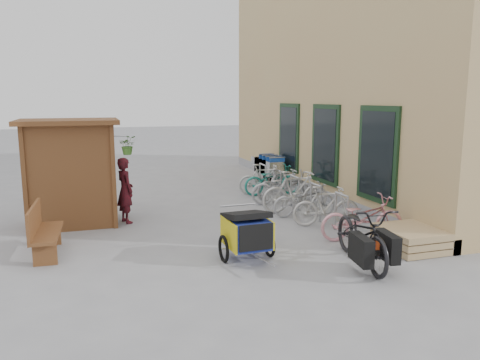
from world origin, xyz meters
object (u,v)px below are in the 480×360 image
object	(u,v)px
bike_2	(304,200)
bike_3	(296,192)
pallet_stack	(410,238)
bench	(42,230)
person_kiosk	(125,190)
bike_4	(284,188)
bike_5	(283,185)
bike_7	(264,179)
kiosk	(66,158)
bike_0	(362,218)
shopping_carts	(267,166)
cargo_bike	(363,235)
child_trailer	(247,231)
bike_6	(272,180)
bike_1	(326,206)

from	to	relation	value
bike_2	bike_3	world-z (taller)	bike_3
pallet_stack	bike_3	world-z (taller)	bike_3
bench	person_kiosk	bearing A→B (deg)	51.51
bike_4	bike_5	size ratio (longest dim) A/B	1.17
bike_4	bike_7	size ratio (longest dim) A/B	1.16
kiosk	bike_0	distance (m)	6.58
kiosk	bike_3	xyz separation A→B (m)	(5.41, -0.49, -1.02)
shopping_carts	bike_0	bearing A→B (deg)	-94.66
cargo_bike	bike_3	world-z (taller)	cargo_bike
kiosk	child_trailer	bearing A→B (deg)	-47.72
bench	bike_0	xyz separation A→B (m)	(6.12, -0.96, -0.02)
bike_4	bike_3	bearing A→B (deg)	-172.05
person_kiosk	bike_5	bearing A→B (deg)	-95.78
bike_0	bike_7	world-z (taller)	same
bike_3	bike_4	world-z (taller)	bike_3
cargo_bike	kiosk	bearing A→B (deg)	147.47
bike_2	bike_7	bearing A→B (deg)	5.65
bike_5	shopping_carts	bearing A→B (deg)	-10.94
shopping_carts	cargo_bike	size ratio (longest dim) A/B	0.87
kiosk	shopping_carts	size ratio (longest dim) A/B	1.34
person_kiosk	bike_4	xyz separation A→B (m)	(4.25, 0.59, -0.29)
kiosk	shopping_carts	bearing A→B (deg)	30.94
bike_5	child_trailer	bearing A→B (deg)	151.16
bike_2	bike_3	xyz separation A→B (m)	(-0.03, 0.46, 0.12)
cargo_bike	bike_4	distance (m)	4.75
child_trailer	person_kiosk	bearing A→B (deg)	117.96
bike_4	bike_6	distance (m)	1.33
bike_4	bike_5	world-z (taller)	bike_4
bench	child_trailer	bearing A→B (deg)	-18.52
bike_1	bike_7	xyz separation A→B (m)	(-0.08, 3.73, 0.00)
kiosk	bike_3	distance (m)	5.52
pallet_stack	bike_3	size ratio (longest dim) A/B	0.67
kiosk	bench	bearing A→B (deg)	-100.75
cargo_bike	bike_1	bearing A→B (deg)	84.93
kiosk	cargo_bike	xyz separation A→B (m)	(4.93, -4.32, -1.02)
cargo_bike	bike_6	size ratio (longest dim) A/B	1.23
cargo_bike	bike_1	distance (m)	2.50
bench	bike_1	world-z (taller)	bench
shopping_carts	bike_7	bearing A→B (deg)	-113.43
bike_2	bike_3	bearing A→B (deg)	9.93
person_kiosk	bike_0	bearing A→B (deg)	-141.37
cargo_bike	bike_6	xyz separation A→B (m)	(0.72, 6.03, -0.08)
bike_2	bike_3	size ratio (longest dim) A/B	0.89
cargo_bike	bike_6	bearing A→B (deg)	91.87
shopping_carts	bike_3	size ratio (longest dim) A/B	1.04
bike_6	bike_7	size ratio (longest dim) A/B	1.12
bike_3	child_trailer	bearing A→B (deg)	143.25
shopping_carts	bike_2	xyz separation A→B (m)	(-0.83, -4.71, -0.16)
shopping_carts	bench	bearing A→B (deg)	-138.70
person_kiosk	bike_0	size ratio (longest dim) A/B	0.86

